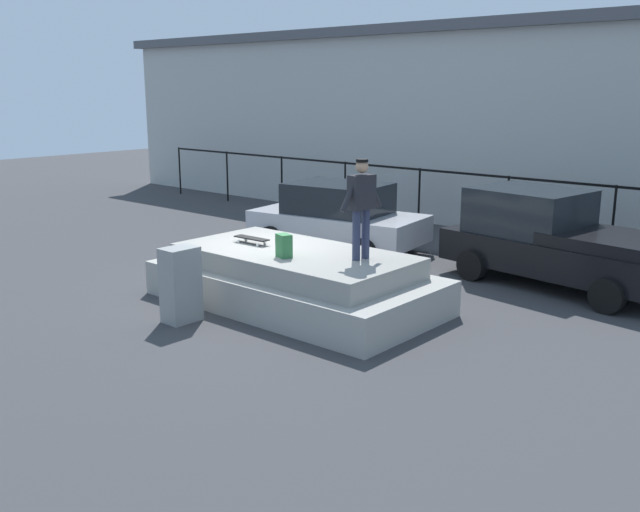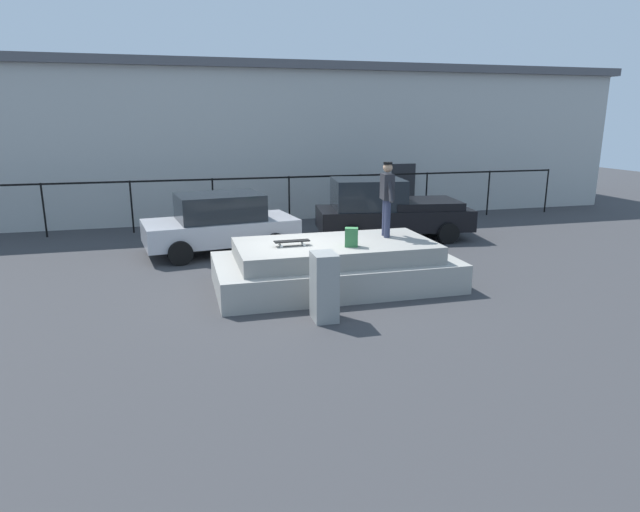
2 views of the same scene
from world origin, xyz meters
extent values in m
plane|color=#38383A|center=(0.00, 0.00, 0.00)|extent=(60.00, 60.00, 0.00)
cube|color=#9E9B93|center=(0.84, -0.02, 0.32)|extent=(5.37, 2.76, 0.64)
cube|color=gray|center=(0.84, -0.02, 0.83)|extent=(4.40, 2.26, 0.38)
cylinder|color=#2D334C|center=(2.17, 0.36, 1.46)|extent=(0.14, 0.14, 0.88)
cylinder|color=#2D334C|center=(2.14, 0.14, 1.46)|extent=(0.14, 0.14, 0.88)
cube|color=#26262B|center=(2.15, 0.25, 2.19)|extent=(0.31, 0.50, 0.59)
cylinder|color=#26262B|center=(2.19, 0.53, 2.17)|extent=(0.15, 0.40, 0.58)
cylinder|color=#26262B|center=(2.11, -0.03, 2.17)|extent=(0.15, 0.40, 0.58)
sphere|color=tan|center=(2.15, 0.25, 2.63)|extent=(0.22, 0.22, 0.22)
cylinder|color=black|center=(2.15, 0.25, 2.73)|extent=(0.24, 0.24, 0.05)
cube|color=black|center=(-0.18, -0.13, 1.13)|extent=(0.78, 0.22, 0.02)
cylinder|color=silver|center=(-0.44, -0.04, 1.05)|extent=(0.06, 0.03, 0.06)
cylinder|color=silver|center=(-0.43, -0.24, 1.05)|extent=(0.06, 0.03, 0.06)
cylinder|color=silver|center=(0.07, -0.02, 1.05)|extent=(0.06, 0.03, 0.06)
cylinder|color=silver|center=(0.07, -0.22, 1.05)|extent=(0.06, 0.03, 0.06)
cube|color=#33723F|center=(1.05, -0.52, 1.23)|extent=(0.33, 0.28, 0.41)
cube|color=#B7B7BC|center=(-1.39, 3.92, 0.63)|extent=(4.43, 2.54, 0.63)
cube|color=black|center=(-1.39, 3.92, 1.31)|extent=(2.53, 2.04, 0.72)
cylinder|color=black|center=(-2.82, 4.74, 0.32)|extent=(0.66, 0.31, 0.64)
cylinder|color=black|center=(-2.54, 2.75, 0.32)|extent=(0.66, 0.31, 0.64)
cylinder|color=black|center=(-0.25, 5.10, 0.32)|extent=(0.66, 0.31, 0.64)
cylinder|color=black|center=(0.04, 3.11, 0.32)|extent=(0.66, 0.31, 0.64)
cube|color=black|center=(4.07, 4.39, 0.65)|extent=(4.99, 2.58, 0.66)
cube|color=black|center=(3.25, 4.51, 1.44)|extent=(2.37, 2.06, 0.92)
cube|color=black|center=(5.02, 4.26, 1.10)|extent=(2.38, 2.11, 0.24)
cylinder|color=black|center=(2.75, 5.57, 0.32)|extent=(0.66, 0.31, 0.64)
cylinder|color=black|center=(2.47, 3.62, 0.32)|extent=(0.66, 0.31, 0.64)
cylinder|color=black|center=(5.67, 5.16, 0.32)|extent=(0.66, 0.31, 0.64)
cylinder|color=black|center=(5.40, 3.21, 0.32)|extent=(0.66, 0.31, 0.64)
cube|color=gray|center=(0.03, -2.01, 0.65)|extent=(0.45, 0.61, 1.30)
cylinder|color=black|center=(-6.67, 7.42, 0.87)|extent=(0.06, 0.06, 1.75)
cylinder|color=black|center=(-4.00, 7.42, 0.87)|extent=(0.06, 0.06, 1.75)
cylinder|color=black|center=(-1.33, 7.42, 0.87)|extent=(0.06, 0.06, 1.75)
cylinder|color=black|center=(1.33, 7.42, 0.87)|extent=(0.06, 0.06, 1.75)
cylinder|color=black|center=(4.00, 7.42, 0.87)|extent=(0.06, 0.06, 1.75)
cylinder|color=black|center=(6.67, 7.42, 0.87)|extent=(0.06, 0.06, 1.75)
cylinder|color=black|center=(9.33, 7.42, 0.87)|extent=(0.06, 0.06, 1.75)
cylinder|color=black|center=(12.00, 7.42, 0.87)|extent=(0.06, 0.06, 1.75)
cube|color=black|center=(0.00, 7.42, 1.71)|extent=(24.00, 0.04, 0.06)
cube|color=#B2B2AD|center=(0.00, 12.76, 2.72)|extent=(30.76, 8.58, 5.44)
cube|color=#4C4C51|center=(0.00, 12.76, 5.59)|extent=(31.37, 9.01, 0.30)
cube|color=#262628|center=(6.15, 8.46, 1.00)|extent=(1.00, 0.06, 2.00)
camera|label=1|loc=(9.45, -9.23, 3.92)|focal=39.76mm
camera|label=2|loc=(-2.54, -11.32, 3.70)|focal=30.27mm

